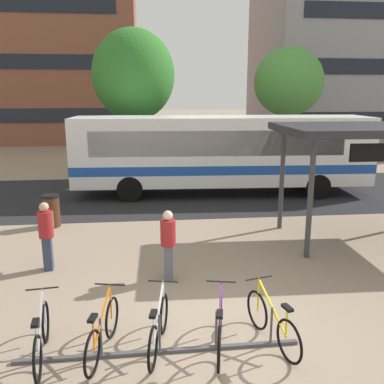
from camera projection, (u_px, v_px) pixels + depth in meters
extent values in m
plane|color=gray|center=(221.00, 329.00, 7.39)|extent=(200.00, 200.00, 0.00)
cube|color=#232326|center=(179.00, 194.00, 17.23)|extent=(80.00, 7.20, 0.01)
cube|color=white|center=(222.00, 150.00, 16.98)|extent=(12.10, 3.08, 2.70)
cube|color=#1947A3|center=(221.00, 165.00, 17.14)|extent=(12.12, 3.10, 0.36)
cube|color=black|center=(353.00, 121.00, 17.04)|extent=(1.10, 2.34, 0.40)
cube|color=black|center=(363.00, 142.00, 17.27)|extent=(0.18, 2.19, 1.40)
cube|color=black|center=(211.00, 137.00, 18.08)|extent=(9.83, 0.49, 0.97)
cube|color=black|center=(218.00, 144.00, 15.66)|extent=(9.83, 0.49, 0.97)
cylinder|color=black|center=(299.00, 175.00, 18.64)|extent=(1.01, 0.34, 1.00)
cylinder|color=black|center=(317.00, 186.00, 16.40)|extent=(1.01, 0.34, 1.00)
cylinder|color=black|center=(134.00, 177.00, 18.20)|extent=(1.01, 0.34, 1.00)
cylinder|color=black|center=(130.00, 189.00, 15.96)|extent=(1.01, 0.34, 1.00)
cube|color=#47474C|center=(160.00, 352.00, 6.69)|extent=(4.64, 0.14, 0.06)
cylinder|color=#47474C|center=(40.00, 342.00, 6.40)|extent=(0.04, 0.04, 0.70)
cylinder|color=#47474C|center=(101.00, 338.00, 6.51)|extent=(0.04, 0.04, 0.70)
cylinder|color=#47474C|center=(160.00, 334.00, 6.62)|extent=(0.04, 0.04, 0.70)
cylinder|color=#47474C|center=(216.00, 330.00, 6.72)|extent=(0.04, 0.04, 0.70)
cylinder|color=#47474C|center=(271.00, 327.00, 6.83)|extent=(0.04, 0.04, 0.70)
torus|color=black|center=(45.00, 322.00, 6.96)|extent=(0.13, 0.70, 0.70)
torus|color=black|center=(37.00, 359.00, 6.00)|extent=(0.13, 0.70, 0.70)
cube|color=#B7BABF|center=(40.00, 321.00, 6.42)|extent=(0.14, 0.92, 0.58)
cylinder|color=#B7BABF|center=(37.00, 339.00, 6.03)|extent=(0.03, 0.03, 0.55)
cube|color=black|center=(35.00, 323.00, 5.97)|extent=(0.13, 0.23, 0.05)
cylinder|color=#B7BABF|center=(44.00, 306.00, 6.87)|extent=(0.04, 0.04, 0.65)
cylinder|color=black|center=(42.00, 289.00, 6.80)|extent=(0.52, 0.09, 0.03)
torus|color=black|center=(112.00, 317.00, 7.11)|extent=(0.19, 0.70, 0.70)
torus|color=black|center=(92.00, 354.00, 6.12)|extent=(0.19, 0.70, 0.70)
cube|color=orange|center=(102.00, 316.00, 6.56)|extent=(0.22, 0.91, 0.58)
cylinder|color=orange|center=(94.00, 334.00, 6.16)|extent=(0.04, 0.04, 0.55)
cube|color=black|center=(93.00, 318.00, 6.09)|extent=(0.14, 0.24, 0.05)
cylinder|color=orange|center=(111.00, 301.00, 7.01)|extent=(0.04, 0.04, 0.65)
cylinder|color=black|center=(110.00, 285.00, 6.94)|extent=(0.51, 0.13, 0.03)
torus|color=black|center=(164.00, 314.00, 7.22)|extent=(0.18, 0.70, 0.70)
torus|color=black|center=(153.00, 349.00, 6.24)|extent=(0.18, 0.70, 0.70)
cube|color=silver|center=(159.00, 312.00, 6.68)|extent=(0.22, 0.91, 0.58)
cylinder|color=silver|center=(154.00, 329.00, 6.27)|extent=(0.04, 0.04, 0.55)
cube|color=black|center=(153.00, 314.00, 6.21)|extent=(0.14, 0.24, 0.05)
cylinder|color=silver|center=(163.00, 298.00, 7.13)|extent=(0.04, 0.04, 0.65)
cylinder|color=black|center=(163.00, 281.00, 7.06)|extent=(0.52, 0.13, 0.03)
torus|color=black|center=(221.00, 314.00, 7.22)|extent=(0.18, 0.70, 0.70)
torus|color=black|center=(219.00, 349.00, 6.23)|extent=(0.18, 0.70, 0.70)
cube|color=#702893|center=(220.00, 312.00, 6.67)|extent=(0.21, 0.91, 0.58)
cylinder|color=#702893|center=(219.00, 330.00, 6.26)|extent=(0.04, 0.04, 0.55)
cube|color=black|center=(220.00, 314.00, 6.20)|extent=(0.14, 0.24, 0.05)
cylinder|color=#702893|center=(221.00, 298.00, 7.12)|extent=(0.04, 0.04, 0.65)
cylinder|color=black|center=(221.00, 282.00, 7.05)|extent=(0.52, 0.13, 0.03)
torus|color=black|center=(257.00, 310.00, 7.35)|extent=(0.22, 0.69, 0.70)
torus|color=black|center=(289.00, 341.00, 6.42)|extent=(0.22, 0.69, 0.70)
cube|color=yellow|center=(272.00, 307.00, 6.83)|extent=(0.26, 0.90, 0.58)
cylinder|color=yellow|center=(286.00, 323.00, 6.45)|extent=(0.04, 0.04, 0.55)
cube|color=black|center=(287.00, 308.00, 6.39)|extent=(0.15, 0.24, 0.05)
cylinder|color=yellow|center=(258.00, 294.00, 7.26)|extent=(0.04, 0.04, 0.65)
cylinder|color=black|center=(259.00, 278.00, 7.19)|extent=(0.51, 0.16, 0.03)
cylinder|color=#38383D|center=(310.00, 200.00, 10.26)|extent=(0.14, 0.14, 3.07)
cylinder|color=#38383D|center=(282.00, 180.00, 12.57)|extent=(0.14, 0.14, 3.07)
cube|color=#28282D|center=(383.00, 129.00, 11.23)|extent=(5.60, 3.29, 0.20)
cube|color=#2D3851|center=(48.00, 253.00, 9.80)|extent=(0.22, 0.27, 0.81)
cylinder|color=maroon|center=(45.00, 224.00, 9.63)|extent=(0.37, 0.37, 0.63)
sphere|color=tan|center=(44.00, 207.00, 9.53)|extent=(0.22, 0.22, 0.22)
cube|color=#56602D|center=(47.00, 220.00, 9.88)|extent=(0.29, 0.20, 0.40)
cube|color=#565660|center=(168.00, 262.00, 9.27)|extent=(0.21, 0.27, 0.83)
cylinder|color=maroon|center=(168.00, 233.00, 9.10)|extent=(0.35, 0.35, 0.58)
sphere|color=beige|center=(168.00, 215.00, 9.01)|extent=(0.22, 0.22, 0.22)
cube|color=#56602D|center=(168.00, 228.00, 9.35)|extent=(0.29, 0.19, 0.40)
cylinder|color=#4C2819|center=(51.00, 212.00, 12.98)|extent=(0.52, 0.52, 0.95)
cylinder|color=black|center=(50.00, 196.00, 12.86)|extent=(0.55, 0.55, 0.08)
cylinder|color=brown|center=(136.00, 146.00, 20.40)|extent=(0.32, 0.32, 3.14)
ellipsoid|color=#2D7028|center=(134.00, 75.00, 19.61)|extent=(3.92, 3.92, 4.31)
cylinder|color=brown|center=(286.00, 138.00, 24.43)|extent=(0.32, 0.32, 3.10)
ellipsoid|color=#4C8E3D|center=(288.00, 82.00, 23.68)|extent=(3.97, 3.97, 3.90)
cube|color=brown|center=(17.00, 48.00, 36.49)|extent=(20.98, 12.39, 16.12)
cube|color=black|center=(0.00, 116.00, 31.79)|extent=(18.46, 0.06, 1.10)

